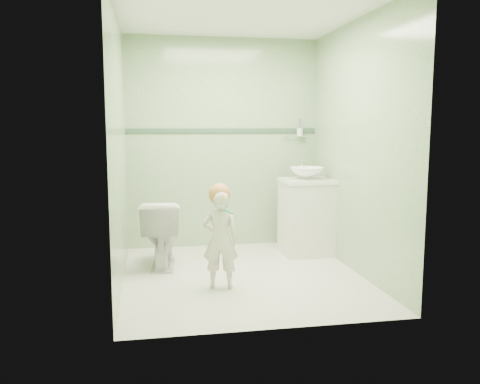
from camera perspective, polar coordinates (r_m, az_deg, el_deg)
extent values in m
plane|color=silver|center=(4.74, 0.33, -9.62)|extent=(2.50, 2.50, 0.00)
cube|color=#79A474|center=(5.77, -1.96, 5.58)|extent=(2.20, 0.04, 2.40)
cube|color=#79A474|center=(3.31, 4.34, 4.01)|extent=(2.20, 0.04, 2.40)
cube|color=#79A474|center=(4.46, -13.73, 4.76)|extent=(0.04, 2.50, 2.40)
cube|color=#79A474|center=(4.86, 13.25, 4.99)|extent=(0.04, 2.50, 2.40)
plane|color=white|center=(4.64, 0.35, 20.00)|extent=(2.50, 2.50, 0.00)
cube|color=#324F3B|center=(5.75, -1.95, 7.07)|extent=(2.20, 0.02, 0.05)
cube|color=white|center=(5.51, 7.61, -2.96)|extent=(0.52, 0.50, 0.80)
cube|color=white|center=(5.45, 7.68, 1.28)|extent=(0.54, 0.52, 0.04)
imported|color=white|center=(5.44, 7.70, 2.16)|extent=(0.37, 0.37, 0.13)
cylinder|color=silver|center=(5.63, 7.08, 2.93)|extent=(0.03, 0.03, 0.18)
cylinder|color=silver|center=(5.57, 7.25, 3.70)|extent=(0.02, 0.12, 0.02)
cylinder|color=silver|center=(5.90, 6.26, 6.37)|extent=(0.26, 0.02, 0.02)
cylinder|color=silver|center=(5.89, 6.89, 6.84)|extent=(0.07, 0.07, 0.09)
cylinder|color=#6E48BC|center=(5.88, 6.96, 7.52)|extent=(0.01, 0.01, 0.17)
cylinder|color=#2750B3|center=(5.88, 6.80, 7.53)|extent=(0.01, 0.01, 0.17)
imported|color=white|center=(5.04, -9.00, -4.69)|extent=(0.44, 0.70, 0.68)
imported|color=beige|center=(4.31, -2.29, -5.51)|extent=(0.35, 0.27, 0.86)
sphere|color=#BF783D|center=(4.26, -2.36, -0.27)|extent=(0.19, 0.19, 0.19)
cylinder|color=#1B9778|center=(4.12, -1.33, -2.29)|extent=(0.10, 0.12, 0.06)
cube|color=white|center=(4.17, -2.11, -1.62)|extent=(0.03, 0.03, 0.02)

